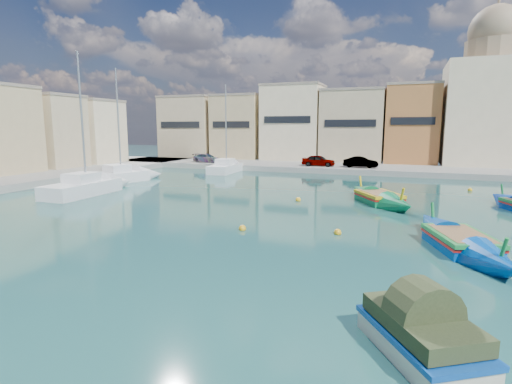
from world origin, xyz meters
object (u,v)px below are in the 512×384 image
at_px(tender_near, 421,336).
at_px(yacht_mid, 100,186).
at_px(church_block, 490,99).
at_px(luzzu_green, 379,199).
at_px(yacht_north, 231,168).
at_px(yacht_midnorth, 133,176).
at_px(luzzu_blue_south, 460,243).

xyz_separation_m(tender_near, yacht_mid, (-23.31, 16.02, -0.02)).
xyz_separation_m(church_block, luzzu_green, (-10.55, -27.46, -8.13)).
distance_m(luzzu_green, yacht_north, 22.72).
xyz_separation_m(luzzu_green, yacht_mid, (-21.20, -2.61, 0.17)).
xyz_separation_m(church_block, tender_near, (-8.44, -46.09, -7.94)).
height_order(yacht_midnorth, yacht_mid, yacht_mid).
bearing_deg(yacht_midnorth, tender_near, -41.84).
xyz_separation_m(yacht_north, yacht_midnorth, (-5.42, -10.82, 0.03)).
bearing_deg(yacht_mid, tender_near, -34.49).
bearing_deg(luzzu_green, yacht_north, 140.18).
bearing_deg(luzzu_blue_south, yacht_mid, 164.61).
distance_m(luzzu_blue_south, yacht_midnorth, 29.89).
xyz_separation_m(yacht_north, yacht_mid, (-3.75, -17.17, 0.03)).
distance_m(church_block, yacht_north, 31.85).
height_order(luzzu_blue_south, tender_near, luzzu_blue_south).
xyz_separation_m(tender_near, yacht_midnorth, (-24.98, 22.36, -0.03)).
bearing_deg(luzzu_green, luzzu_blue_south, -67.71).
bearing_deg(church_block, yacht_midnorth, -144.63).
distance_m(church_block, tender_near, 47.53).
relative_size(church_block, tender_near, 5.45).
relative_size(church_block, luzzu_green, 2.37).
relative_size(yacht_midnorth, yacht_mid, 0.98).
bearing_deg(luzzu_blue_south, luzzu_green, 112.29).
height_order(tender_near, yacht_midnorth, yacht_midnorth).
bearing_deg(yacht_midnorth, luzzu_blue_south, -26.35).
relative_size(church_block, luzzu_blue_south, 2.17).
bearing_deg(yacht_mid, yacht_midnorth, 104.74).
distance_m(luzzu_green, yacht_midnorth, 23.18).
height_order(luzzu_green, yacht_midnorth, yacht_midnorth).
xyz_separation_m(church_block, yacht_mid, (-31.75, -30.08, -7.96)).
bearing_deg(luzzu_blue_south, yacht_midnorth, 153.65).
bearing_deg(yacht_mid, luzzu_green, 7.03).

